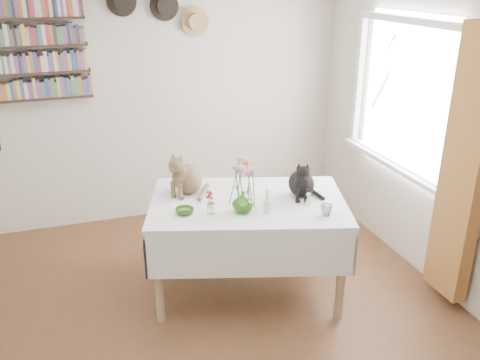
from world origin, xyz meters
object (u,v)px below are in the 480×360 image
object	(u,v)px
tabby_cat	(188,171)
flower_vase	(243,202)
bookshelf_unit	(31,50)
dining_table	(248,223)
black_cat	(302,177)

from	to	relation	value
tabby_cat	flower_vase	distance (m)	0.59
flower_vase	bookshelf_unit	bearing A→B (deg)	128.29
flower_vase	bookshelf_unit	xyz separation A→B (m)	(-1.43, 1.81, 0.94)
dining_table	tabby_cat	distance (m)	0.65
tabby_cat	flower_vase	world-z (taller)	tabby_cat
black_cat	bookshelf_unit	distance (m)	2.72
black_cat	flower_vase	distance (m)	0.57
dining_table	black_cat	world-z (taller)	black_cat
black_cat	bookshelf_unit	world-z (taller)	bookshelf_unit
flower_vase	tabby_cat	bearing A→B (deg)	121.09
black_cat	bookshelf_unit	xyz separation A→B (m)	(-1.97, 1.67, 0.86)
black_cat	flower_vase	size ratio (longest dim) A/B	1.94
dining_table	bookshelf_unit	xyz separation A→B (m)	(-1.54, 1.63, 1.22)
dining_table	black_cat	bearing A→B (deg)	-5.41
tabby_cat	flower_vase	size ratio (longest dim) A/B	2.23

